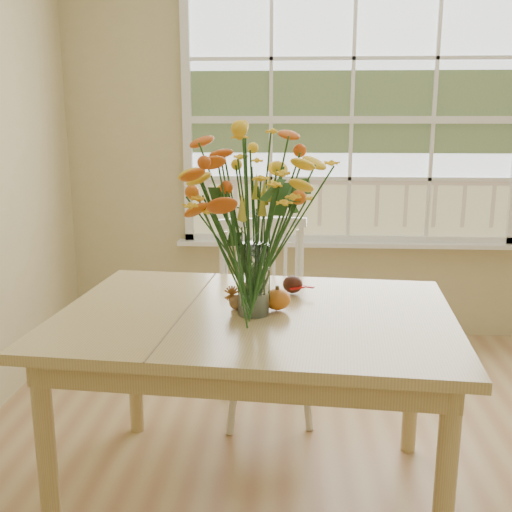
{
  "coord_description": "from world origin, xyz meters",
  "views": [
    {
      "loc": [
        -0.41,
        -2.0,
        1.57
      ],
      "look_at": [
        -0.54,
        0.27,
        1.04
      ],
      "focal_mm": 42.0,
      "sensor_mm": 36.0,
      "label": 1
    }
  ],
  "objects": [
    {
      "name": "dark_gourd",
      "position": [
        -0.4,
        0.5,
        0.86
      ],
      "size": [
        0.12,
        0.09,
        0.08
      ],
      "color": "#38160F",
      "rests_on": "dining_table"
    },
    {
      "name": "pumpkin",
      "position": [
        -0.46,
        0.26,
        0.87
      ],
      "size": [
        0.11,
        0.11,
        0.08
      ],
      "primitive_type": "ellipsoid",
      "color": "#D05118",
      "rests_on": "dining_table"
    },
    {
      "name": "window",
      "position": [
        0.0,
        2.21,
        1.53
      ],
      "size": [
        2.42,
        0.12,
        1.74
      ],
      "color": "silver",
      "rests_on": "wall_back"
    },
    {
      "name": "flower_vase",
      "position": [
        -0.55,
        0.22,
        1.24
      ],
      "size": [
        0.58,
        0.58,
        0.69
      ],
      "color": "white",
      "rests_on": "dining_table"
    },
    {
      "name": "dining_table",
      "position": [
        -0.54,
        0.25,
        0.73
      ],
      "size": [
        1.62,
        1.22,
        0.82
      ],
      "rotation": [
        0.0,
        0.0,
        -0.08
      ],
      "color": "tan",
      "rests_on": "floor"
    },
    {
      "name": "turkey_figurine",
      "position": [
        -0.61,
        0.24,
        0.86
      ],
      "size": [
        0.08,
        0.06,
        0.1
      ],
      "rotation": [
        0.0,
        0.0,
        0.02
      ],
      "color": "#CCB78C",
      "rests_on": "dining_table"
    },
    {
      "name": "windsor_chair",
      "position": [
        -0.54,
        1.05,
        0.57
      ],
      "size": [
        0.54,
        0.53,
        1.02
      ],
      "rotation": [
        0.0,
        0.0,
        0.17
      ],
      "color": "white",
      "rests_on": "floor"
    },
    {
      "name": "wall_back",
      "position": [
        0.0,
        2.25,
        1.35
      ],
      "size": [
        4.0,
        0.02,
        2.7
      ],
      "primitive_type": "cube",
      "color": "#C5B67E",
      "rests_on": "floor"
    }
  ]
}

